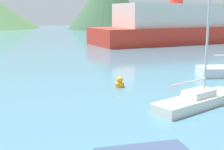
# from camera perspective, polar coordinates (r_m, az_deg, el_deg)

# --- Properties ---
(sailboat_middle) EXTENTS (5.89, 3.97, 9.29)m
(sailboat_middle) POSITION_cam_1_polar(r_m,az_deg,el_deg) (17.10, 15.59, -4.08)
(sailboat_middle) COLOR white
(sailboat_middle) RESTS_ON ground_plane
(ferry_distant) EXTENTS (28.98, 15.25, 7.82)m
(ferry_distant) POSITION_cam_1_polar(r_m,az_deg,el_deg) (52.59, 11.49, 8.82)
(ferry_distant) COLOR red
(ferry_distant) RESTS_ON ground_plane
(buoy_marker) EXTENTS (0.61, 0.61, 0.70)m
(buoy_marker) POSITION_cam_1_polar(r_m,az_deg,el_deg) (20.70, 1.40, -1.41)
(buoy_marker) COLOR orange
(buoy_marker) RESTS_ON ground_plane
(hill_central) EXTENTS (24.43, 24.43, 16.41)m
(hill_central) POSITION_cam_1_polar(r_m,az_deg,el_deg) (95.69, -0.68, 13.35)
(hill_central) COLOR #38563D
(hill_central) RESTS_ON ground_plane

